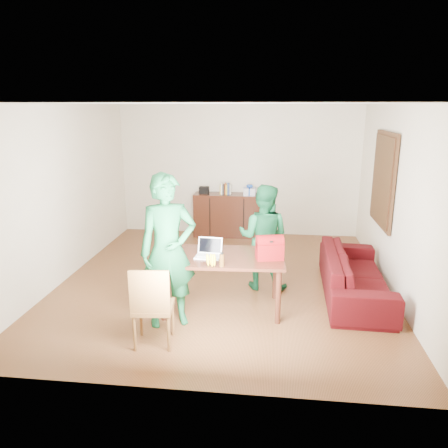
# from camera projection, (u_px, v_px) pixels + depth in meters

# --- Properties ---
(room) EXTENTS (5.20, 5.70, 2.90)m
(room) POSITION_uv_depth(u_px,v_px,m) (225.00, 198.00, 6.65)
(room) COLOR #452911
(room) RESTS_ON ground
(table) EXTENTS (1.66, 0.99, 0.76)m
(table) POSITION_uv_depth(u_px,v_px,m) (222.00, 262.00, 5.78)
(table) COLOR black
(table) RESTS_ON ground
(chair) EXTENTS (0.48, 0.46, 0.97)m
(chair) POSITION_uv_depth(u_px,v_px,m) (154.00, 321.00, 5.00)
(chair) COLOR brown
(chair) RESTS_ON ground
(person_near) EXTENTS (0.82, 0.70, 1.92)m
(person_near) POSITION_uv_depth(u_px,v_px,m) (168.00, 251.00, 5.32)
(person_near) COLOR #12542C
(person_near) RESTS_ON ground
(person_far) EXTENTS (0.88, 0.74, 1.58)m
(person_far) POSITION_uv_depth(u_px,v_px,m) (263.00, 237.00, 6.46)
(person_far) COLOR #145A32
(person_far) RESTS_ON ground
(laptop) EXTENTS (0.34, 0.25, 0.23)m
(laptop) POSITION_uv_depth(u_px,v_px,m) (208.00, 254.00, 5.69)
(laptop) COLOR white
(laptop) RESTS_ON table
(bananas) EXTENTS (0.19, 0.16, 0.06)m
(bananas) POSITION_uv_depth(u_px,v_px,m) (211.00, 264.00, 5.39)
(bananas) COLOR gold
(bananas) RESTS_ON table
(bottle) EXTENTS (0.08, 0.08, 0.18)m
(bottle) POSITION_uv_depth(u_px,v_px,m) (222.00, 259.00, 5.36)
(bottle) COLOR #553413
(bottle) RESTS_ON table
(red_bag) EXTENTS (0.38, 0.27, 0.25)m
(red_bag) POSITION_uv_depth(u_px,v_px,m) (270.00, 250.00, 5.61)
(red_bag) COLOR maroon
(red_bag) RESTS_ON table
(sofa) EXTENTS (0.93, 2.22, 0.64)m
(sofa) POSITION_uv_depth(u_px,v_px,m) (355.00, 274.00, 6.30)
(sofa) COLOR #3F0C08
(sofa) RESTS_ON ground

